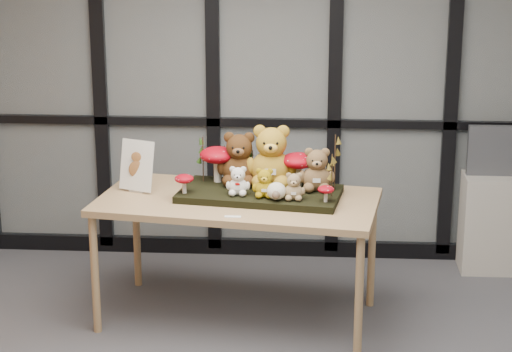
# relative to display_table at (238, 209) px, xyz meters

# --- Properties ---
(room_shell) EXTENTS (5.00, 5.00, 5.00)m
(room_shell) POSITION_rel_display_table_xyz_m (0.17, -1.30, 0.92)
(room_shell) COLOR beige
(room_shell) RESTS_ON floor
(glass_partition) EXTENTS (4.90, 0.06, 2.78)m
(glass_partition) POSITION_rel_display_table_xyz_m (0.17, 1.17, 0.66)
(glass_partition) COLOR #2D383F
(glass_partition) RESTS_ON floor
(display_table) EXTENTS (1.86, 1.13, 0.82)m
(display_table) POSITION_rel_display_table_xyz_m (0.00, 0.00, 0.00)
(display_table) COLOR tan
(display_table) RESTS_ON floor
(diorama_tray) EXTENTS (1.07, 0.65, 0.04)m
(diorama_tray) POSITION_rel_display_table_xyz_m (0.14, 0.05, 0.09)
(diorama_tray) COLOR black
(diorama_tray) RESTS_ON display_table
(bear_pooh_yellow) EXTENTS (0.37, 0.35, 0.44)m
(bear_pooh_yellow) POSITION_rel_display_table_xyz_m (0.20, 0.18, 0.33)
(bear_pooh_yellow) COLOR #B48624
(bear_pooh_yellow) RESTS_ON diorama_tray
(bear_brown_medium) EXTENTS (0.32, 0.30, 0.38)m
(bear_brown_medium) POSITION_rel_display_table_xyz_m (-0.00, 0.20, 0.30)
(bear_brown_medium) COLOR #452810
(bear_brown_medium) RESTS_ON diorama_tray
(bear_tan_back) EXTENTS (0.26, 0.24, 0.30)m
(bear_tan_back) POSITION_rel_display_table_xyz_m (0.50, 0.09, 0.26)
(bear_tan_back) COLOR brown
(bear_tan_back) RESTS_ON diorama_tray
(bear_small_yellow) EXTENTS (0.17, 0.16, 0.20)m
(bear_small_yellow) POSITION_rel_display_table_xyz_m (0.18, -0.08, 0.21)
(bear_small_yellow) COLOR #A8860E
(bear_small_yellow) RESTS_ON diorama_tray
(bear_white_bow) EXTENTS (0.17, 0.16, 0.20)m
(bear_white_bow) POSITION_rel_display_table_xyz_m (0.01, -0.04, 0.21)
(bear_white_bow) COLOR white
(bear_white_bow) RESTS_ON diorama_tray
(bear_beige_small) EXTENTS (0.16, 0.15, 0.19)m
(bear_beige_small) POSITION_rel_display_table_xyz_m (0.36, -0.12, 0.20)
(bear_beige_small) COLOR #9B7F56
(bear_beige_small) RESTS_ON diorama_tray
(plush_cream_hedgehog) EXTENTS (0.10, 0.10, 0.12)m
(plush_cream_hedgehog) POSITION_rel_display_table_xyz_m (0.25, -0.13, 0.17)
(plush_cream_hedgehog) COLOR silver
(plush_cream_hedgehog) RESTS_ON diorama_tray
(mushroom_back_left) EXTENTS (0.23, 0.23, 0.26)m
(mushroom_back_left) POSITION_rel_display_table_xyz_m (-0.15, 0.23, 0.24)
(mushroom_back_left) COLOR #950411
(mushroom_back_left) RESTS_ON diorama_tray
(mushroom_back_right) EXTENTS (0.22, 0.22, 0.24)m
(mushroom_back_right) POSITION_rel_display_table_xyz_m (0.38, 0.17, 0.23)
(mushroom_back_right) COLOR #950411
(mushroom_back_right) RESTS_ON diorama_tray
(mushroom_front_left) EXTENTS (0.12, 0.12, 0.13)m
(mushroom_front_left) POSITION_rel_display_table_xyz_m (-0.33, -0.04, 0.18)
(mushroom_front_left) COLOR #950411
(mushroom_front_left) RESTS_ON diorama_tray
(mushroom_front_right) EXTENTS (0.10, 0.10, 0.11)m
(mushroom_front_right) POSITION_rel_display_table_xyz_m (0.55, -0.16, 0.16)
(mushroom_front_right) COLOR #950411
(mushroom_front_right) RESTS_ON diorama_tray
(sprig_green_far_left) EXTENTS (0.05, 0.05, 0.30)m
(sprig_green_far_left) POSITION_rel_display_table_xyz_m (-0.25, 0.24, 0.26)
(sprig_green_far_left) COLOR #12380C
(sprig_green_far_left) RESTS_ON diorama_tray
(sprig_green_mid_left) EXTENTS (0.05, 0.05, 0.23)m
(sprig_green_mid_left) POSITION_rel_display_table_xyz_m (-0.11, 0.27, 0.22)
(sprig_green_mid_left) COLOR #12380C
(sprig_green_mid_left) RESTS_ON diorama_tray
(sprig_dry_far_right) EXTENTS (0.05, 0.05, 0.36)m
(sprig_dry_far_right) POSITION_rel_display_table_xyz_m (0.61, 0.09, 0.29)
(sprig_dry_far_right) COLOR brown
(sprig_dry_far_right) RESTS_ON diorama_tray
(sprig_dry_mid_right) EXTENTS (0.05, 0.05, 0.27)m
(sprig_dry_mid_right) POSITION_rel_display_table_xyz_m (0.59, -0.04, 0.24)
(sprig_dry_mid_right) COLOR brown
(sprig_dry_mid_right) RESTS_ON diorama_tray
(sprig_green_centre) EXTENTS (0.05, 0.05, 0.21)m
(sprig_green_centre) POSITION_rel_display_table_xyz_m (0.08, 0.25, 0.21)
(sprig_green_centre) COLOR #12380C
(sprig_green_centre) RESTS_ON diorama_tray
(sign_holder) EXTENTS (0.25, 0.16, 0.34)m
(sign_holder) POSITION_rel_display_table_xyz_m (-0.66, 0.12, 0.22)
(sign_holder) COLOR silver
(sign_holder) RESTS_ON display_table
(label_card) EXTENTS (0.10, 0.03, 0.00)m
(label_card) POSITION_rel_display_table_xyz_m (0.00, -0.35, 0.07)
(label_card) COLOR white
(label_card) RESTS_ON display_table
(cabinet) EXTENTS (0.54, 0.32, 0.72)m
(cabinet) POSITION_rel_display_table_xyz_m (1.84, 0.97, -0.39)
(cabinet) COLOR #B6AFA2
(cabinet) RESTS_ON floor
(monitor) EXTENTS (0.52, 0.05, 0.37)m
(monitor) POSITION_rel_display_table_xyz_m (1.84, 0.99, 0.15)
(monitor) COLOR #4A4C51
(monitor) RESTS_ON cabinet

